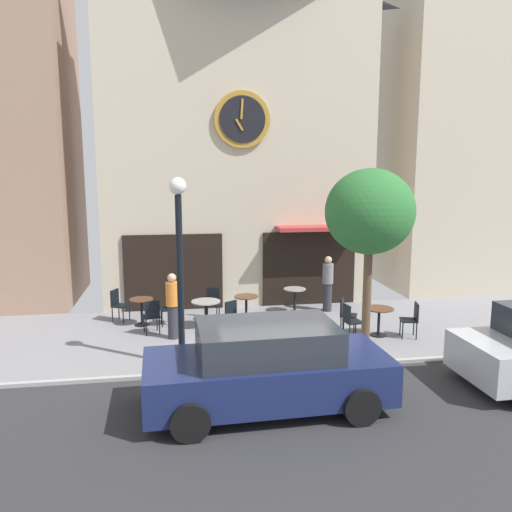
% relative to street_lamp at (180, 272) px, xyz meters
% --- Properties ---
extents(ground_plane, '(28.14, 10.70, 0.13)m').
position_rel_street_lamp_xyz_m(ground_plane, '(2.09, -0.73, -2.09)').
color(ground_plane, gray).
extents(clock_building, '(8.41, 3.91, 11.06)m').
position_rel_street_lamp_xyz_m(clock_building, '(1.95, 5.90, 3.62)').
color(clock_building, beige).
rests_on(clock_building, ground_plane).
extents(neighbor_building_right, '(6.02, 4.55, 13.42)m').
position_rel_street_lamp_xyz_m(neighbor_building_right, '(10.48, 6.89, 4.65)').
color(neighbor_building_right, beige).
rests_on(neighbor_building_right, ground_plane).
extents(street_lamp, '(0.36, 0.36, 4.06)m').
position_rel_street_lamp_xyz_m(street_lamp, '(0.00, 0.00, 0.00)').
color(street_lamp, black).
rests_on(street_lamp, ground_plane).
extents(street_tree, '(2.07, 1.86, 4.25)m').
position_rel_street_lamp_xyz_m(street_tree, '(4.31, 0.35, 1.18)').
color(street_tree, brown).
rests_on(street_tree, ground_plane).
extents(cafe_table_center, '(0.64, 0.64, 0.74)m').
position_rel_street_lamp_xyz_m(cafe_table_center, '(-1.04, 3.09, -1.56)').
color(cafe_table_center, black).
rests_on(cafe_table_center, ground_plane).
extents(cafe_table_center_left, '(0.78, 0.78, 0.74)m').
position_rel_street_lamp_xyz_m(cafe_table_center_left, '(0.68, 2.59, -1.51)').
color(cafe_table_center_left, black).
rests_on(cafe_table_center_left, ground_plane).
extents(cafe_table_leftmost, '(0.66, 0.66, 0.75)m').
position_rel_street_lamp_xyz_m(cafe_table_leftmost, '(1.82, 2.94, -1.55)').
color(cafe_table_leftmost, black).
rests_on(cafe_table_leftmost, ground_plane).
extents(cafe_table_near_door, '(0.65, 0.65, 0.73)m').
position_rel_street_lamp_xyz_m(cafe_table_near_door, '(3.38, 3.67, -1.56)').
color(cafe_table_near_door, black).
rests_on(cafe_table_near_door, ground_plane).
extents(cafe_table_near_curb, '(0.72, 0.72, 0.73)m').
position_rel_street_lamp_xyz_m(cafe_table_near_curb, '(5.01, 1.24, -1.54)').
color(cafe_table_near_curb, black).
rests_on(cafe_table_near_curb, ground_plane).
extents(cafe_chair_by_entrance, '(0.45, 0.45, 0.90)m').
position_rel_street_lamp_xyz_m(cafe_chair_by_entrance, '(4.18, 1.08, -1.53)').
color(cafe_chair_by_entrance, black).
rests_on(cafe_chair_by_entrance, ground_plane).
extents(cafe_chair_corner, '(0.54, 0.54, 0.90)m').
position_rel_street_lamp_xyz_m(cafe_chair_corner, '(4.27, 1.68, -1.53)').
color(cafe_chair_corner, black).
rests_on(cafe_chair_corner, ground_plane).
extents(cafe_chair_near_lamp, '(0.49, 0.49, 0.90)m').
position_rel_street_lamp_xyz_m(cafe_chair_near_lamp, '(5.78, 0.97, -1.53)').
color(cafe_chair_near_lamp, black).
rests_on(cafe_chair_near_lamp, ground_plane).
extents(cafe_chair_left_end, '(0.48, 0.48, 0.90)m').
position_rel_street_lamp_xyz_m(cafe_chair_left_end, '(-0.73, 2.27, -1.53)').
color(cafe_chair_left_end, black).
rests_on(cafe_chair_left_end, ground_plane).
extents(cafe_chair_near_tree, '(0.44, 0.44, 0.90)m').
position_rel_street_lamp_xyz_m(cafe_chair_near_tree, '(-0.25, 3.02, -1.53)').
color(cafe_chair_near_tree, black).
rests_on(cafe_chair_near_tree, ground_plane).
extents(cafe_chair_facing_street, '(0.50, 0.50, 0.90)m').
position_rel_street_lamp_xyz_m(cafe_chair_facing_street, '(0.92, 3.39, -1.53)').
color(cafe_chair_facing_street, black).
rests_on(cafe_chair_facing_street, ground_plane).
extents(cafe_chair_mid_row, '(0.56, 0.56, 0.90)m').
position_rel_street_lamp_xyz_m(cafe_chair_mid_row, '(1.22, 1.96, -1.53)').
color(cafe_chair_mid_row, black).
rests_on(cafe_chair_mid_row, ground_plane).
extents(cafe_chair_right_end, '(0.53, 0.53, 0.90)m').
position_rel_street_lamp_xyz_m(cafe_chair_right_end, '(-1.71, 3.60, -1.53)').
color(cafe_chair_right_end, black).
rests_on(cafe_chair_right_end, ground_plane).
extents(pedestrian_grey, '(0.43, 0.43, 1.67)m').
position_rel_street_lamp_xyz_m(pedestrian_grey, '(4.39, 3.69, -1.20)').
color(pedestrian_grey, '#2D2D38').
rests_on(pedestrian_grey, ground_plane).
extents(pedestrian_orange, '(0.44, 0.44, 1.67)m').
position_rel_street_lamp_xyz_m(pedestrian_orange, '(-0.19, 1.85, -1.20)').
color(pedestrian_orange, '#2D2D38').
rests_on(pedestrian_orange, ground_plane).
extents(parked_car_navy, '(4.36, 2.13, 1.55)m').
position_rel_street_lamp_xyz_m(parked_car_navy, '(1.46, -2.28, -1.30)').
color(parked_car_navy, navy).
rests_on(parked_car_navy, ground_plane).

